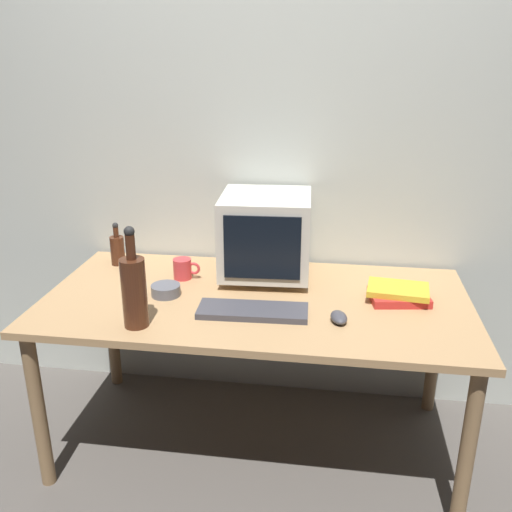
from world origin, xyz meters
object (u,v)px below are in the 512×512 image
(bottle_short, at_px, (117,249))
(mug, at_px, (183,269))
(crt_monitor, at_px, (266,235))
(bottle_tall, at_px, (134,290))
(computer_mouse, at_px, (339,317))
(keyboard, at_px, (253,311))
(book_stack, at_px, (398,294))
(cd_spindle, at_px, (166,290))

(bottle_short, distance_m, mug, 0.37)
(crt_monitor, relative_size, mug, 3.38)
(bottle_tall, xyz_separation_m, bottle_short, (-0.30, 0.59, -0.07))
(computer_mouse, relative_size, bottle_tall, 0.26)
(keyboard, xyz_separation_m, computer_mouse, (0.33, -0.02, 0.01))
(keyboard, distance_m, computer_mouse, 0.33)
(keyboard, height_order, book_stack, book_stack)
(bottle_tall, xyz_separation_m, book_stack, (0.97, 0.36, -0.11))
(crt_monitor, height_order, bottle_short, crt_monitor)
(keyboard, distance_m, book_stack, 0.60)
(crt_monitor, bearing_deg, computer_mouse, -50.99)
(crt_monitor, relative_size, book_stack, 1.57)
(keyboard, relative_size, book_stack, 1.63)
(crt_monitor, height_order, bottle_tall, bottle_tall)
(computer_mouse, distance_m, mug, 0.76)
(keyboard, bearing_deg, mug, 137.11)
(bottle_short, bearing_deg, keyboard, -31.38)
(mug, bearing_deg, cd_spindle, -97.13)
(crt_monitor, height_order, cd_spindle, crt_monitor)
(cd_spindle, bearing_deg, computer_mouse, -11.08)
(computer_mouse, xyz_separation_m, book_stack, (0.24, 0.22, 0.01))
(bottle_short, relative_size, cd_spindle, 1.70)
(book_stack, distance_m, cd_spindle, 0.94)
(crt_monitor, height_order, mug, crt_monitor)
(cd_spindle, bearing_deg, book_stack, 5.28)
(computer_mouse, height_order, mug, mug)
(computer_mouse, relative_size, cd_spindle, 0.83)
(bottle_short, xyz_separation_m, book_stack, (1.27, -0.22, -0.05))
(crt_monitor, distance_m, bottle_short, 0.72)
(bottle_short, bearing_deg, crt_monitor, -3.77)
(bottle_tall, bearing_deg, crt_monitor, 53.07)
(computer_mouse, xyz_separation_m, cd_spindle, (-0.70, 0.14, 0.00))
(bottle_tall, xyz_separation_m, cd_spindle, (0.03, 0.27, -0.12))
(crt_monitor, height_order, keyboard, crt_monitor)
(crt_monitor, xyz_separation_m, keyboard, (0.00, -0.38, -0.18))
(keyboard, relative_size, bottle_short, 2.06)
(mug, bearing_deg, computer_mouse, -25.42)
(crt_monitor, relative_size, keyboard, 0.97)
(crt_monitor, relative_size, computer_mouse, 4.05)
(crt_monitor, height_order, book_stack, crt_monitor)
(book_stack, height_order, cd_spindle, book_stack)
(computer_mouse, distance_m, book_stack, 0.33)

